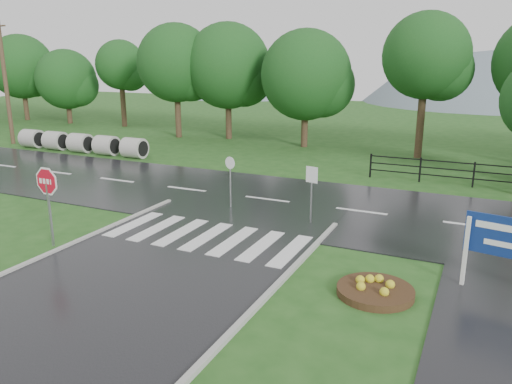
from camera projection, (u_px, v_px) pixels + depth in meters
The scene contains 13 objects.
ground at pixel (103, 303), 12.26m from camera, with size 120.00×120.00×0.00m, color #22501A.
main_road at pixel (267, 200), 21.01m from camera, with size 90.00×8.00×0.04m, color black.
walkway at pixel (484, 302), 12.29m from camera, with size 2.20×11.00×0.04m, color #252528.
crosswalk at pixel (207, 236), 16.62m from camera, with size 6.50×2.80×0.02m.
fence_west at pixel (474, 172), 22.90m from camera, with size 9.58×0.08×1.20m.
hills at pixel (443, 210), 71.75m from camera, with size 102.00×48.00×48.00m.
treeline at pixel (367, 149), 32.84m from camera, with size 83.20×5.20×10.00m.
culvert_pipes at pixel (80, 143), 31.37m from camera, with size 9.70×1.20×1.20m.
stop_sign at pixel (47, 188), 15.46m from camera, with size 1.22×0.07×2.73m.
flower_bed at pixel (375, 290), 12.62m from camera, with size 1.95×1.95×0.39m.
reg_sign_small at pixel (312, 184), 17.63m from camera, with size 0.46×0.13×2.12m.
reg_sign_round at pixel (230, 176), 19.55m from camera, with size 0.48×0.15×2.10m.
utility_pole_west at pixel (5, 81), 33.56m from camera, with size 1.50×0.28×8.45m.
Camera 1 is at (8.11, -8.48, 5.84)m, focal length 35.00 mm.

